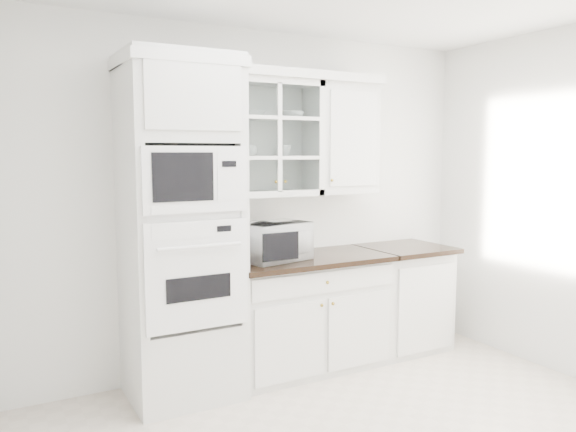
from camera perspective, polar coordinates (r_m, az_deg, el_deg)
room_shell at (r=3.40m, az=6.57°, el=7.11°), size 4.00×3.50×2.70m
oven_column at (r=3.99m, az=-10.79°, el=-1.42°), size 0.76×0.68×2.40m
base_cabinet_run at (r=4.59m, az=1.80°, el=-9.70°), size 1.32×0.67×0.92m
extra_base_cabinet at (r=5.15m, az=11.52°, el=-8.02°), size 0.72×0.67×0.92m
upper_cabinet_glass at (r=4.41m, az=-1.88°, el=7.90°), size 0.80×0.33×0.90m
upper_cabinet_solid at (r=4.75m, az=5.47°, el=7.77°), size 0.55×0.33×0.90m
crown_molding at (r=4.38m, az=-3.01°, el=14.28°), size 2.14×0.38×0.07m
countertop_microwave at (r=4.30m, az=-1.52°, el=-2.55°), size 0.58×0.51×0.29m
bowl_a at (r=4.37m, az=-3.67°, el=10.34°), size 0.25×0.25×0.05m
bowl_b at (r=4.51m, az=0.48°, el=10.25°), size 0.20×0.20×0.05m
cup_a at (r=4.35m, az=-3.88°, el=6.62°), size 0.13×0.13×0.08m
cup_b at (r=4.48m, az=-0.32°, el=6.67°), size 0.11×0.11×0.09m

